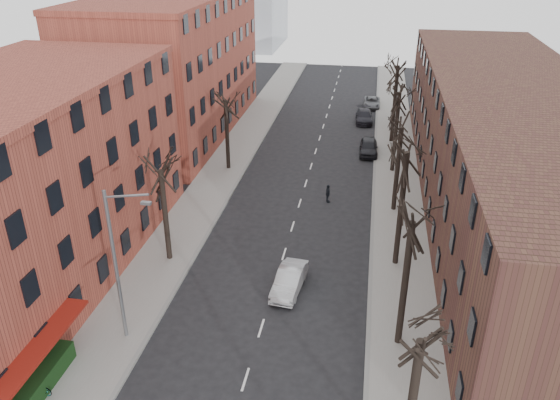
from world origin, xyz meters
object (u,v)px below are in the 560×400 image
at_px(parked_car_mid, 364,116).
at_px(silver_sedan, 289,280).
at_px(parked_car_near, 369,147).
at_px(bicycle, 37,387).

bearing_deg(parked_car_mid, silver_sedan, -98.92).
height_order(silver_sedan, parked_car_mid, silver_sedan).
bearing_deg(parked_car_near, silver_sedan, -101.68).
relative_size(parked_car_near, bicycle, 2.86).
bearing_deg(silver_sedan, parked_car_near, 86.04).
height_order(silver_sedan, bicycle, silver_sedan).
distance_m(parked_car_near, bicycle, 37.94).
bearing_deg(parked_car_near, bicycle, -114.76).
xyz_separation_m(parked_car_near, bicycle, (-14.90, -34.89, -0.20)).
height_order(parked_car_mid, bicycle, parked_car_mid).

